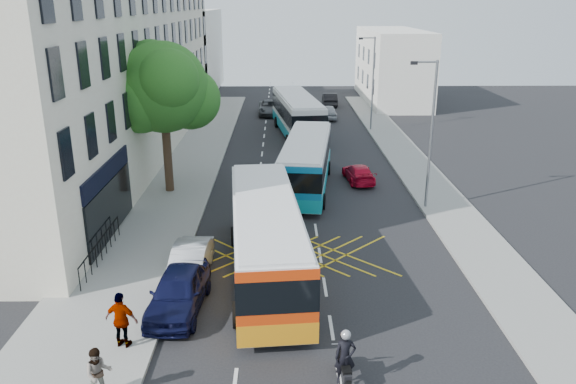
{
  "coord_description": "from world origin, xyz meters",
  "views": [
    {
      "loc": [
        -1.77,
        -17.31,
        11.0
      ],
      "look_at": [
        -1.43,
        8.53,
        2.2
      ],
      "focal_mm": 35.0,
      "sensor_mm": 36.0,
      "label": 1
    }
  ],
  "objects_px": {
    "lamp_far": "(372,79)",
    "parked_car_blue": "(179,291)",
    "bus_near": "(266,238)",
    "motorbike": "(345,360)",
    "bus_far": "(297,114)",
    "pedestrian_far": "(122,320)",
    "pedestrian_near": "(98,373)",
    "bus_mid": "(306,163)",
    "red_hatchback": "(359,173)",
    "distant_car_silver": "(328,112)",
    "distant_car_dark": "(330,99)",
    "lamp_near": "(430,128)",
    "parked_car_silver": "(190,262)",
    "distant_car_grey": "(270,108)",
    "street_tree": "(163,88)"
  },
  "relations": [
    {
      "from": "lamp_far",
      "to": "motorbike",
      "type": "relative_size",
      "value": 3.66
    },
    {
      "from": "lamp_near",
      "to": "motorbike",
      "type": "height_order",
      "value": "lamp_near"
    },
    {
      "from": "lamp_near",
      "to": "distant_car_silver",
      "type": "height_order",
      "value": "lamp_near"
    },
    {
      "from": "pedestrian_near",
      "to": "red_hatchback",
      "type": "bearing_deg",
      "value": 41.43
    },
    {
      "from": "bus_near",
      "to": "parked_car_silver",
      "type": "xyz_separation_m",
      "value": [
        -3.2,
        -0.05,
        -1.04
      ]
    },
    {
      "from": "lamp_far",
      "to": "bus_far",
      "type": "height_order",
      "value": "lamp_far"
    },
    {
      "from": "street_tree",
      "to": "distant_car_silver",
      "type": "bearing_deg",
      "value": 63.12
    },
    {
      "from": "lamp_far",
      "to": "parked_car_silver",
      "type": "distance_m",
      "value": 30.62
    },
    {
      "from": "parked_car_blue",
      "to": "distant_car_silver",
      "type": "height_order",
      "value": "parked_car_blue"
    },
    {
      "from": "lamp_far",
      "to": "distant_car_dark",
      "type": "bearing_deg",
      "value": 101.22
    },
    {
      "from": "bus_far",
      "to": "pedestrian_far",
      "type": "distance_m",
      "value": 32.32
    },
    {
      "from": "pedestrian_near",
      "to": "pedestrian_far",
      "type": "xyz_separation_m",
      "value": [
        0.0,
        2.54,
        0.18
      ]
    },
    {
      "from": "street_tree",
      "to": "motorbike",
      "type": "distance_m",
      "value": 20.8
    },
    {
      "from": "lamp_far",
      "to": "parked_car_silver",
      "type": "height_order",
      "value": "lamp_far"
    },
    {
      "from": "red_hatchback",
      "to": "distant_car_dark",
      "type": "xyz_separation_m",
      "value": [
        0.46,
        27.67,
        0.15
      ]
    },
    {
      "from": "bus_mid",
      "to": "pedestrian_far",
      "type": "height_order",
      "value": "bus_mid"
    },
    {
      "from": "red_hatchback",
      "to": "lamp_far",
      "type": "bearing_deg",
      "value": -107.01
    },
    {
      "from": "bus_near",
      "to": "distant_car_grey",
      "type": "relative_size",
      "value": 2.29
    },
    {
      "from": "parked_car_silver",
      "to": "distant_car_grey",
      "type": "xyz_separation_m",
      "value": [
        2.77,
        35.62,
        0.04
      ]
    },
    {
      "from": "pedestrian_far",
      "to": "bus_mid",
      "type": "bearing_deg",
      "value": -97.05
    },
    {
      "from": "bus_mid",
      "to": "distant_car_grey",
      "type": "bearing_deg",
      "value": 103.42
    },
    {
      "from": "red_hatchback",
      "to": "distant_car_silver",
      "type": "distance_m",
      "value": 20.42
    },
    {
      "from": "lamp_near",
      "to": "lamp_far",
      "type": "height_order",
      "value": "same"
    },
    {
      "from": "bus_far",
      "to": "distant_car_dark",
      "type": "height_order",
      "value": "bus_far"
    },
    {
      "from": "bus_near",
      "to": "pedestrian_near",
      "type": "relative_size",
      "value": 7.36
    },
    {
      "from": "bus_mid",
      "to": "pedestrian_far",
      "type": "bearing_deg",
      "value": -104.53
    },
    {
      "from": "motorbike",
      "to": "distant_car_dark",
      "type": "height_order",
      "value": "motorbike"
    },
    {
      "from": "lamp_far",
      "to": "pedestrian_far",
      "type": "bearing_deg",
      "value": -111.65
    },
    {
      "from": "street_tree",
      "to": "parked_car_silver",
      "type": "height_order",
      "value": "street_tree"
    },
    {
      "from": "bus_near",
      "to": "parked_car_blue",
      "type": "bearing_deg",
      "value": -144.28
    },
    {
      "from": "lamp_near",
      "to": "red_hatchback",
      "type": "height_order",
      "value": "lamp_near"
    },
    {
      "from": "parked_car_blue",
      "to": "distant_car_silver",
      "type": "bearing_deg",
      "value": 80.6
    },
    {
      "from": "distant_car_dark",
      "to": "pedestrian_far",
      "type": "height_order",
      "value": "pedestrian_far"
    },
    {
      "from": "bus_mid",
      "to": "distant_car_silver",
      "type": "distance_m",
      "value": 21.91
    },
    {
      "from": "street_tree",
      "to": "parked_car_blue",
      "type": "xyz_separation_m",
      "value": [
        2.91,
        -13.67,
        -5.51
      ]
    },
    {
      "from": "distant_car_dark",
      "to": "lamp_near",
      "type": "bearing_deg",
      "value": 95.12
    },
    {
      "from": "motorbike",
      "to": "red_hatchback",
      "type": "height_order",
      "value": "motorbike"
    },
    {
      "from": "lamp_far",
      "to": "distant_car_silver",
      "type": "xyz_separation_m",
      "value": [
        -3.3,
        5.47,
        -3.93
      ]
    },
    {
      "from": "distant_car_silver",
      "to": "distant_car_dark",
      "type": "xyz_separation_m",
      "value": [
        0.78,
        7.25,
        0.02
      ]
    },
    {
      "from": "distant_car_silver",
      "to": "pedestrian_near",
      "type": "height_order",
      "value": "pedestrian_near"
    },
    {
      "from": "lamp_near",
      "to": "red_hatchback",
      "type": "xyz_separation_m",
      "value": [
        -2.98,
        5.05,
        -4.06
      ]
    },
    {
      "from": "lamp_far",
      "to": "parked_car_blue",
      "type": "distance_m",
      "value": 33.11
    },
    {
      "from": "bus_far",
      "to": "distant_car_silver",
      "type": "distance_m",
      "value": 7.88
    },
    {
      "from": "distant_car_dark",
      "to": "motorbike",
      "type": "bearing_deg",
      "value": 86.45
    },
    {
      "from": "motorbike",
      "to": "parked_car_blue",
      "type": "relative_size",
      "value": 0.48
    },
    {
      "from": "bus_mid",
      "to": "pedestrian_far",
      "type": "relative_size",
      "value": 5.72
    },
    {
      "from": "bus_far",
      "to": "distant_car_dark",
      "type": "bearing_deg",
      "value": 66.71
    },
    {
      "from": "distant_car_grey",
      "to": "pedestrian_far",
      "type": "height_order",
      "value": "pedestrian_far"
    },
    {
      "from": "street_tree",
      "to": "lamp_far",
      "type": "relative_size",
      "value": 1.1
    },
    {
      "from": "bus_mid",
      "to": "lamp_far",
      "type": "bearing_deg",
      "value": 75.57
    }
  ]
}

